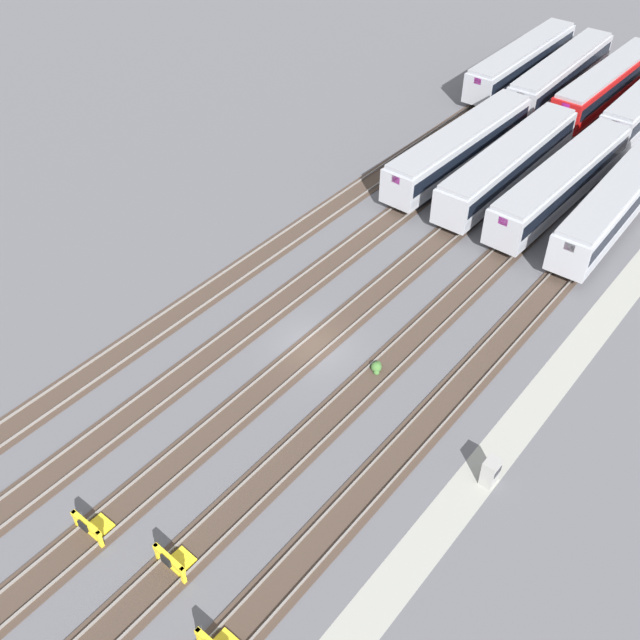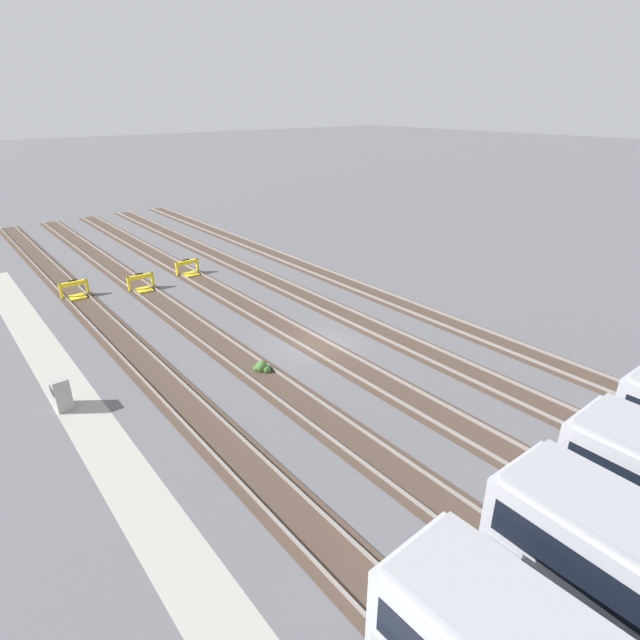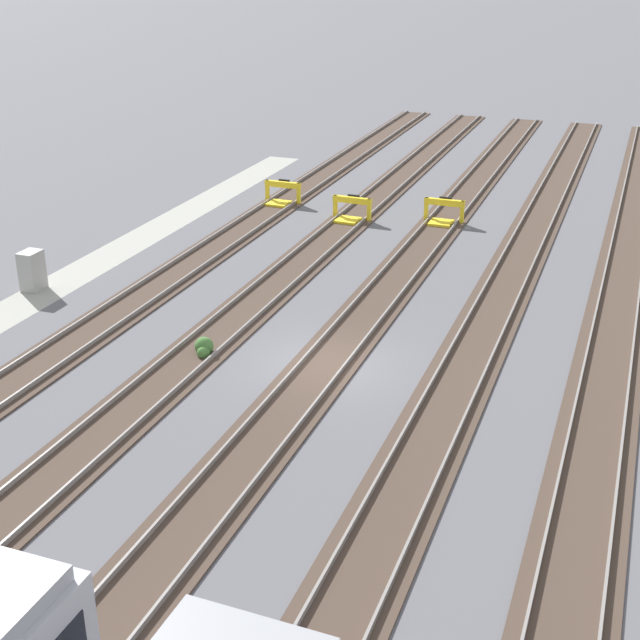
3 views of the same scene
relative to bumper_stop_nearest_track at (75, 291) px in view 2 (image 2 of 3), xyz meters
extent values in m
plane|color=#5B5B60|center=(17.08, 8.73, -0.51)|extent=(400.00, 400.00, 0.00)
cube|color=#9E9E93|center=(17.08, -3.92, -0.51)|extent=(54.00, 2.00, 0.01)
cube|color=#47382D|center=(17.08, 0.00, -0.48)|extent=(90.00, 2.23, 0.06)
cube|color=gray|center=(17.08, 0.72, -0.38)|extent=(90.00, 0.07, 0.15)
cube|color=gray|center=(17.08, -0.71, -0.38)|extent=(90.00, 0.07, 0.15)
cube|color=#47382D|center=(17.08, 4.37, -0.48)|extent=(90.00, 2.24, 0.06)
cube|color=gray|center=(17.08, 5.09, -0.38)|extent=(90.00, 0.07, 0.15)
cube|color=gray|center=(17.08, 3.65, -0.38)|extent=(90.00, 0.07, 0.15)
cube|color=#47382D|center=(17.08, 8.73, -0.48)|extent=(90.00, 2.24, 0.06)
cube|color=gray|center=(17.08, 9.45, -0.38)|extent=(90.00, 0.07, 0.15)
cube|color=gray|center=(17.08, 8.01, -0.38)|extent=(90.00, 0.07, 0.15)
cube|color=#47382D|center=(17.08, 13.09, -0.48)|extent=(90.00, 2.23, 0.06)
cube|color=gray|center=(17.08, 13.81, -0.38)|extent=(90.00, 0.07, 0.15)
cube|color=gray|center=(17.08, 12.38, -0.38)|extent=(90.00, 0.07, 0.15)
cube|color=#47382D|center=(17.08, 17.46, -0.48)|extent=(90.00, 2.23, 0.06)
cube|color=gray|center=(17.08, 18.17, -0.38)|extent=(90.00, 0.07, 0.15)
cube|color=gray|center=(17.08, 16.74, -0.38)|extent=(90.00, 0.07, 0.15)
cube|color=#B21E99|center=(32.18, 13.30, 2.54)|extent=(0.10, 0.70, 0.56)
cube|color=#B21E99|center=(32.18, 4.55, 2.54)|extent=(0.10, 0.70, 0.56)
cube|color=black|center=(35.56, 4.46, -0.16)|extent=(3.65, 2.33, 0.70)
cube|color=#B21E99|center=(32.18, 8.78, 2.54)|extent=(0.08, 0.70, 0.56)
cube|color=#B21E99|center=(32.18, -0.23, 2.54)|extent=(0.10, 0.70, 0.56)
cube|color=yellow|center=(-0.22, 0.90, 0.06)|extent=(0.18, 0.18, 1.15)
cube|color=yellow|center=(-0.26, -0.89, 0.06)|extent=(0.18, 0.18, 1.15)
cube|color=yellow|center=(-0.24, 0.00, 0.49)|extent=(0.28, 2.00, 0.30)
cube|color=yellow|center=(0.31, -0.01, -0.42)|extent=(1.12, 1.10, 0.18)
cube|color=black|center=(-0.42, 0.01, 0.49)|extent=(0.13, 0.60, 0.44)
cube|color=yellow|center=(1.37, 5.27, 0.06)|extent=(0.19, 0.19, 1.15)
cube|color=yellow|center=(1.29, 3.47, 0.06)|extent=(0.19, 0.19, 1.15)
cube|color=yellow|center=(1.33, 4.37, 0.49)|extent=(0.33, 2.01, 0.30)
cube|color=yellow|center=(1.88, 4.34, -0.42)|extent=(1.15, 1.13, 0.18)
cube|color=black|center=(1.15, 4.38, 0.49)|extent=(0.15, 0.60, 0.44)
cube|color=yellow|center=(0.15, 9.63, 0.06)|extent=(0.18, 0.18, 1.15)
cube|color=yellow|center=(0.14, 7.83, 0.06)|extent=(0.18, 0.18, 1.15)
cube|color=yellow|center=(0.15, 8.73, 0.49)|extent=(0.25, 2.00, 0.30)
cube|color=yellow|center=(0.70, 8.73, -0.42)|extent=(1.11, 1.09, 0.18)
cube|color=black|center=(-0.03, 8.73, 0.49)|extent=(0.12, 0.60, 0.44)
cube|color=#9E9E99|center=(14.81, -4.48, 0.29)|extent=(0.90, 0.70, 1.60)
cube|color=#333338|center=(14.81, -4.84, 0.53)|extent=(0.70, 0.04, 0.36)
sphere|color=#427033|center=(17.76, 4.62, -0.23)|extent=(0.64, 0.64, 0.64)
sphere|color=#427033|center=(18.06, 4.74, -0.33)|extent=(0.44, 0.44, 0.44)
sphere|color=#427033|center=(17.54, 4.44, -0.37)|extent=(0.36, 0.36, 0.36)
camera|label=1|loc=(-8.71, -12.39, 30.53)|focal=42.00mm
camera|label=2|loc=(37.77, -7.59, 12.75)|focal=28.00mm
camera|label=3|loc=(41.84, 17.75, 12.46)|focal=50.00mm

